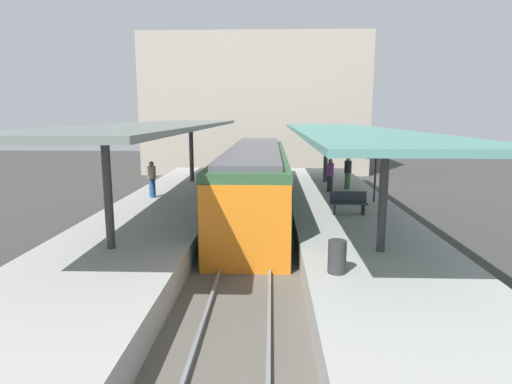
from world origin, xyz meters
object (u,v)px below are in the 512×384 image
Objects in this scene: platform_bench at (348,202)px; platform_sign at (376,165)px; passenger_far_end at (152,179)px; litter_bin at (337,257)px; commuter_train at (255,181)px; passenger_near_bench at (330,175)px; passenger_mid_platform at (348,172)px.

platform_bench is 0.63× the size of platform_sign.
passenger_far_end is (-9.92, 0.73, -0.76)m from platform_sign.
platform_bench is at bearing 77.76° from litter_bin.
commuter_train is 4.72m from passenger_far_end.
passenger_near_bench is (1.29, 11.04, 0.45)m from litter_bin.
commuter_train is 9.40× the size of passenger_far_end.
platform_bench is 6.39m from litter_bin.
platform_sign is 9.13m from litter_bin.
passenger_near_bench is at bearing 20.07° from commuter_train.
commuter_train is 5.08m from platform_bench.
platform_sign reaches higher than passenger_mid_platform.
passenger_near_bench is 0.98× the size of passenger_mid_platform.
passenger_mid_platform reaches higher than passenger_far_end.
commuter_train reaches higher than passenger_near_bench.
litter_bin is 11.67m from passenger_far_end.
passenger_mid_platform is (0.94, 5.64, 0.40)m from platform_bench.
platform_bench is 0.86× the size of passenger_near_bench.
commuter_train is at bearing 5.08° from passenger_far_end.
litter_bin is 0.49× the size of passenger_near_bench.
commuter_train is 10.00m from litter_bin.
commuter_train is 7.09× the size of platform_sign.
passenger_near_bench is at bearing 90.78° from platform_bench.
platform_sign is at bearing 56.67° from platform_bench.
platform_sign is 1.33× the size of passenger_far_end.
passenger_far_end is (-4.70, -0.42, 0.14)m from commuter_train.
commuter_train reaches higher than passenger_mid_platform.
platform_sign is at bearing -4.22° from passenger_far_end.
platform_sign reaches higher than passenger_near_bench.
platform_bench is at bearing -89.22° from passenger_near_bench.
platform_bench is at bearing -99.48° from passenger_mid_platform.
passenger_far_end is at bearing 175.78° from platform_sign.
passenger_mid_platform is (4.63, 2.17, 0.14)m from commuter_train.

